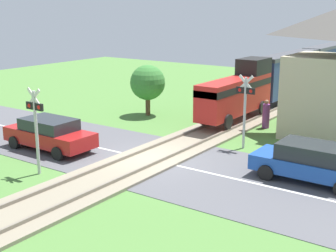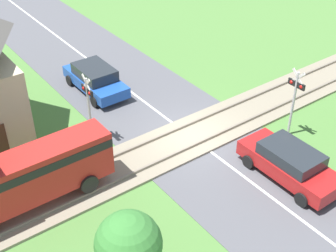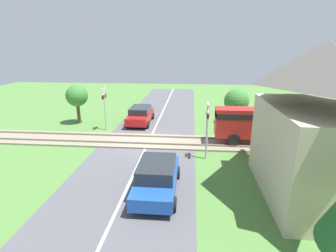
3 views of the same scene
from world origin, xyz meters
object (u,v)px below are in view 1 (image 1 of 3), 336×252
object	(u,v)px
car_far_side	(311,162)
pedestrian_by_station	(266,115)
crossing_signal_west_approach	(36,120)
train	(293,72)
crossing_signal_east_approach	(245,102)
car_near_crossing	(49,133)

from	to	relation	value
car_far_side	pedestrian_by_station	bearing A→B (deg)	125.53
car_far_side	crossing_signal_west_approach	distance (m)	10.43
train	crossing_signal_east_approach	distance (m)	12.97
car_near_crossing	crossing_signal_west_approach	bearing A→B (deg)	-48.86
crossing_signal_east_approach	pedestrian_by_station	bearing A→B (deg)	99.39
pedestrian_by_station	crossing_signal_east_approach	bearing A→B (deg)	-80.61
car_near_crossing	pedestrian_by_station	distance (m)	11.29
car_near_crossing	crossing_signal_west_approach	xyz separation A→B (m)	(2.08, -2.38, 1.39)
train	crossing_signal_east_approach	xyz separation A→B (m)	(2.49, -12.72, 0.26)
train	crossing_signal_west_approach	size ratio (longest dim) A/B	7.01
crossing_signal_east_approach	pedestrian_by_station	size ratio (longest dim) A/B	2.21
crossing_signal_east_approach	pedestrian_by_station	distance (m)	4.34
car_near_crossing	crossing_signal_east_approach	xyz separation A→B (m)	(7.07, 5.26, 1.39)
train	crossing_signal_east_approach	bearing A→B (deg)	-78.91
car_far_side	crossing_signal_east_approach	xyz separation A→B (m)	(-3.91, 2.38, 1.39)
car_far_side	crossing_signal_west_approach	size ratio (longest dim) A/B	1.27
crossing_signal_east_approach	pedestrian_by_station	world-z (taller)	crossing_signal_east_approach
car_near_crossing	crossing_signal_east_approach	size ratio (longest dim) A/B	1.31
train	car_far_side	bearing A→B (deg)	-67.02
car_far_side	pedestrian_by_station	distance (m)	7.88
train	car_far_side	xyz separation A→B (m)	(6.41, -15.11, -1.13)
car_near_crossing	train	bearing A→B (deg)	75.73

